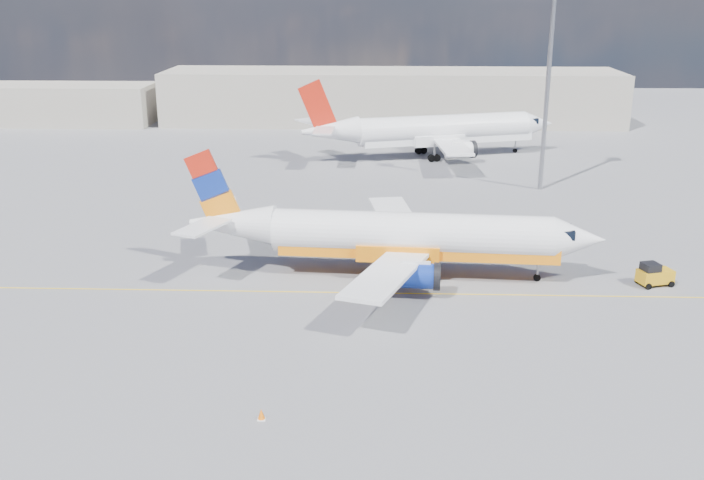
{
  "coord_description": "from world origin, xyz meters",
  "views": [
    {
      "loc": [
        3.49,
        -48.0,
        20.5
      ],
      "look_at": [
        1.53,
        4.18,
        3.5
      ],
      "focal_mm": 40.0,
      "sensor_mm": 36.0,
      "label": 1
    }
  ],
  "objects_px": {
    "main_jet": "(398,236)",
    "second_jet": "(435,131)",
    "gse_tug": "(654,275)",
    "traffic_cone": "(261,414)"
  },
  "relations": [
    {
      "from": "second_jet",
      "to": "gse_tug",
      "type": "xyz_separation_m",
      "value": [
        12.95,
        -43.54,
        -2.55
      ]
    },
    {
      "from": "traffic_cone",
      "to": "main_jet",
      "type": "bearing_deg",
      "value": 70.89
    },
    {
      "from": "gse_tug",
      "to": "traffic_cone",
      "type": "xyz_separation_m",
      "value": [
        -25.42,
        -19.24,
        -0.53
      ]
    },
    {
      "from": "main_jet",
      "to": "second_jet",
      "type": "relative_size",
      "value": 0.92
    },
    {
      "from": "second_jet",
      "to": "gse_tug",
      "type": "bearing_deg",
      "value": -90.47
    },
    {
      "from": "second_jet",
      "to": "gse_tug",
      "type": "height_order",
      "value": "second_jet"
    },
    {
      "from": "main_jet",
      "to": "gse_tug",
      "type": "relative_size",
      "value": 11.43
    },
    {
      "from": "gse_tug",
      "to": "main_jet",
      "type": "bearing_deg",
      "value": 159.3
    },
    {
      "from": "main_jet",
      "to": "gse_tug",
      "type": "height_order",
      "value": "main_jet"
    },
    {
      "from": "second_jet",
      "to": "traffic_cone",
      "type": "relative_size",
      "value": 56.67
    }
  ]
}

